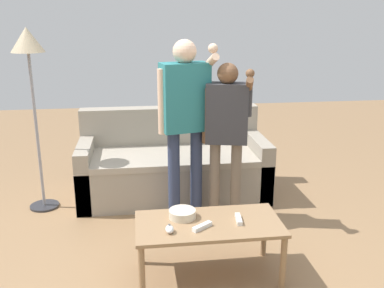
% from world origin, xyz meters
% --- Properties ---
extents(ground_plane, '(12.00, 12.00, 0.00)m').
position_xyz_m(ground_plane, '(0.00, 0.00, 0.00)').
color(ground_plane, '#93704C').
extents(couch, '(1.91, 0.86, 0.87)m').
position_xyz_m(couch, '(0.00, 1.46, 0.30)').
color(couch, '#9E9384').
rests_on(couch, ground).
extents(coffee_table, '(1.03, 0.52, 0.43)m').
position_xyz_m(coffee_table, '(0.12, -0.10, 0.38)').
color(coffee_table, '#997551').
rests_on(coffee_table, ground).
extents(snack_bowl, '(0.19, 0.19, 0.06)m').
position_xyz_m(snack_bowl, '(-0.06, -0.00, 0.46)').
color(snack_bowl, beige).
rests_on(snack_bowl, coffee_table).
extents(game_remote_nunchuk, '(0.06, 0.09, 0.05)m').
position_xyz_m(game_remote_nunchuk, '(-0.17, -0.21, 0.45)').
color(game_remote_nunchuk, white).
rests_on(game_remote_nunchuk, coffee_table).
extents(floor_lamp, '(0.30, 0.30, 1.73)m').
position_xyz_m(floor_lamp, '(-1.29, 1.28, 1.46)').
color(floor_lamp, '#2D2D33').
rests_on(floor_lamp, ground).
extents(player_center, '(0.51, 0.31, 1.63)m').
position_xyz_m(player_center, '(0.06, 0.83, 1.03)').
color(player_center, '#2D3856').
rests_on(player_center, ground).
extents(player_right, '(0.43, 0.35, 1.45)m').
position_xyz_m(player_right, '(0.41, 0.75, 0.91)').
color(player_right, '#756656').
rests_on(player_right, ground).
extents(game_remote_wand_near, '(0.05, 0.16, 0.03)m').
position_xyz_m(game_remote_wand_near, '(0.33, -0.11, 0.44)').
color(game_remote_wand_near, white).
rests_on(game_remote_wand_near, coffee_table).
extents(game_remote_wand_far, '(0.15, 0.12, 0.03)m').
position_xyz_m(game_remote_wand_far, '(0.06, -0.18, 0.44)').
color(game_remote_wand_far, white).
rests_on(game_remote_wand_far, coffee_table).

